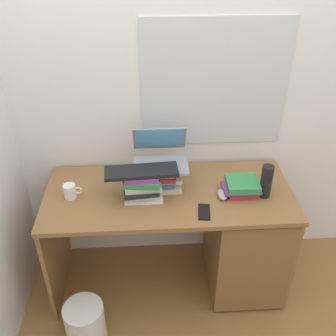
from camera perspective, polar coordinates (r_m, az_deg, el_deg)
The scene contains 13 objects.
ground_plane at distance 2.92m, azimuth 0.11°, elevation -15.82°, with size 6.00×6.00×0.00m, color olive.
wall_back at distance 2.45m, azimuth -0.32°, elevation 11.64°, with size 6.00×0.06×2.60m.
desk at distance 2.64m, azimuth 8.72°, elevation -9.68°, with size 1.51×0.65×0.77m.
book_stack_tall at distance 2.38m, azimuth -1.00°, elevation -1.38°, with size 0.24×0.19×0.16m.
book_stack_keyboard_riser at distance 2.30m, azimuth -3.73°, elevation -2.47°, with size 0.24×0.19×0.17m.
book_stack_side at distance 2.39m, azimuth 10.72°, elevation -2.67°, with size 0.23×0.18×0.09m.
laptop at distance 2.36m, azimuth -1.14°, elevation 2.04°, with size 0.32×0.31×0.20m.
keyboard at distance 2.25m, azimuth -3.88°, elevation -0.49°, with size 0.42×0.14×0.02m, color black.
computer_mouse at distance 2.36m, azimuth 7.92°, elevation -3.84°, with size 0.06×0.10×0.04m, color #A5A8AD.
mug at distance 2.39m, azimuth -14.04°, elevation -3.30°, with size 0.11×0.07×0.09m.
water_bottle at distance 2.37m, azimuth 14.10°, elevation -1.90°, with size 0.07×0.07×0.21m, color black.
cell_phone at distance 2.24m, azimuth 5.27°, elevation -6.38°, with size 0.07×0.14×0.01m, color black.
wastebasket at distance 2.58m, azimuth -11.95°, elevation -21.15°, with size 0.24×0.24×0.27m, color silver.
Camera 1 is at (-0.12, -1.90, 2.21)m, focal length 41.91 mm.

